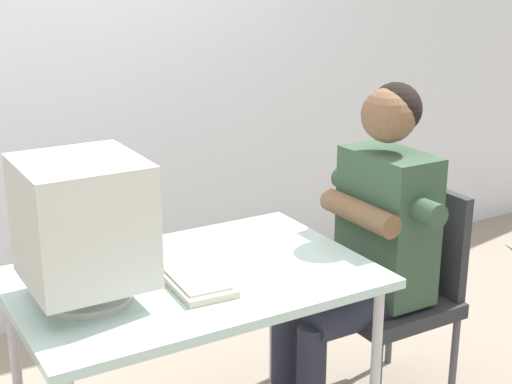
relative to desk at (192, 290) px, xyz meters
name	(u,v)px	position (x,y,z in m)	size (l,w,h in m)	color
wall_back	(116,13)	(0.30, 1.40, 0.81)	(8.00, 0.10, 3.00)	silver
desk	(192,290)	(0.00, 0.00, 0.00)	(1.19, 0.79, 0.74)	#B7B7BC
crt_monitor	(84,223)	(-0.36, -0.01, 0.31)	(0.37, 0.38, 0.45)	silver
keyboard	(188,273)	(-0.02, -0.02, 0.07)	(0.20, 0.45, 0.03)	beige
office_chair	(401,284)	(0.93, 0.00, -0.19)	(0.45, 0.45, 0.89)	#4C4C51
person_seated	(367,240)	(0.74, 0.00, 0.03)	(0.70, 0.58, 1.32)	#334C38
desk_mug	(146,237)	(-0.04, 0.30, 0.10)	(0.08, 0.09, 0.09)	red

